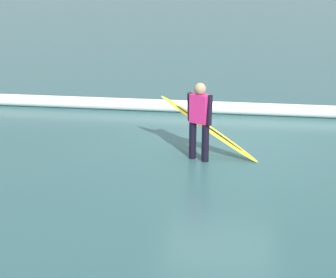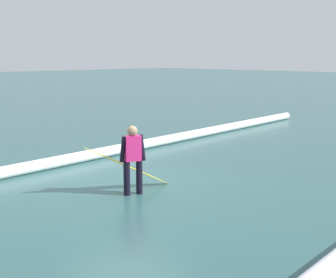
# 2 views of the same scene
# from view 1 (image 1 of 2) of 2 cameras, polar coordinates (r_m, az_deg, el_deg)

# --- Properties ---
(ground_plane) EXTENTS (152.57, 152.57, 0.00)m
(ground_plane) POSITION_cam_1_polar(r_m,az_deg,el_deg) (10.27, 6.21, -0.93)
(ground_plane) COLOR #305A5B
(surfer) EXTENTS (0.49, 0.35, 1.50)m
(surfer) POSITION_cam_1_polar(r_m,az_deg,el_deg) (9.31, 3.62, 2.48)
(surfer) COLOR black
(surfer) RESTS_ON ground_plane
(surfboard) EXTENTS (2.06, 0.79, 1.10)m
(surfboard) POSITION_cam_1_polar(r_m,az_deg,el_deg) (9.69, 4.64, 1.24)
(surfboard) COLOR yellow
(surfboard) RESTS_ON ground_plane
(wave_crest_foreground) EXTENTS (22.66, 1.45, 0.31)m
(wave_crest_foreground) POSITION_cam_1_polar(r_m,az_deg,el_deg) (12.66, 13.03, 3.25)
(wave_crest_foreground) COLOR white
(wave_crest_foreground) RESTS_ON ground_plane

